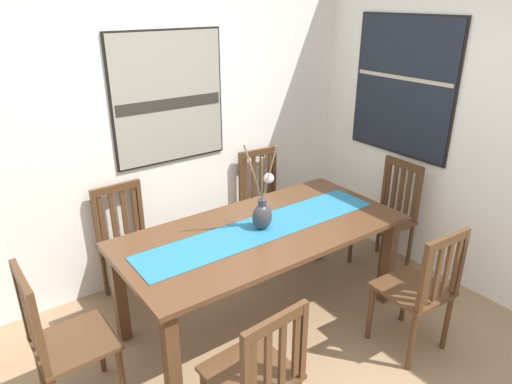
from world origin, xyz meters
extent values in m
cube|color=silver|center=(0.00, 1.86, 1.35)|extent=(6.40, 0.12, 2.70)
cube|color=silver|center=(1.86, 0.00, 1.35)|extent=(0.12, 6.40, 2.70)
cube|color=#51331E|center=(0.17, 0.74, 0.75)|extent=(2.02, 0.96, 0.03)
cube|color=#51331E|center=(-0.76, 0.34, 0.36)|extent=(0.08, 0.08, 0.73)
cube|color=#51331E|center=(1.10, 0.34, 0.36)|extent=(0.08, 0.08, 0.73)
cube|color=#51331E|center=(-0.76, 1.14, 0.36)|extent=(0.08, 0.08, 0.73)
cube|color=#51331E|center=(1.10, 1.14, 0.36)|extent=(0.08, 0.08, 0.73)
cube|color=#236B93|center=(0.17, 0.74, 0.77)|extent=(1.86, 0.36, 0.01)
ellipsoid|color=#333338|center=(0.17, 0.74, 0.86)|extent=(0.15, 0.13, 0.19)
cylinder|color=#333338|center=(0.17, 0.74, 0.96)|extent=(0.06, 0.06, 0.05)
cylinder|color=#997F5B|center=(0.13, 0.69, 1.16)|extent=(0.09, 0.11, 0.35)
cylinder|color=#997F5B|center=(0.22, 0.74, 1.16)|extent=(0.11, 0.02, 0.34)
cylinder|color=#997F5B|center=(0.17, 0.66, 1.20)|extent=(0.02, 0.17, 0.43)
cylinder|color=#997F5B|center=(0.08, 0.71, 1.21)|extent=(0.20, 0.08, 0.45)
sphere|color=silver|center=(0.19, 0.70, 1.15)|extent=(0.07, 0.07, 0.07)
cube|color=#4C301C|center=(0.82, -0.08, 0.45)|extent=(0.44, 0.44, 0.03)
cylinder|color=#4C301C|center=(0.65, 0.11, 0.22)|extent=(0.04, 0.04, 0.44)
cylinder|color=#4C301C|center=(1.01, 0.09, 0.22)|extent=(0.04, 0.04, 0.44)
cylinder|color=#4C301C|center=(0.64, -0.25, 0.22)|extent=(0.04, 0.04, 0.44)
cylinder|color=#4C301C|center=(1.00, -0.27, 0.22)|extent=(0.04, 0.04, 0.44)
cube|color=#4C301C|center=(0.64, -0.26, 0.71)|extent=(0.04, 0.04, 0.48)
cube|color=#4C301C|center=(1.00, -0.28, 0.71)|extent=(0.04, 0.04, 0.48)
cube|color=#4C301C|center=(0.82, -0.27, 0.92)|extent=(0.38, 0.05, 0.06)
cube|color=#4C301C|center=(0.68, -0.26, 0.69)|extent=(0.04, 0.02, 0.39)
cube|color=#4C301C|center=(0.77, -0.27, 0.69)|extent=(0.04, 0.02, 0.39)
cube|color=#4C301C|center=(0.86, -0.27, 0.69)|extent=(0.04, 0.02, 0.39)
cube|color=#4C301C|center=(0.95, -0.27, 0.69)|extent=(0.04, 0.02, 0.39)
cube|color=#4C301C|center=(-0.49, -0.04, 0.45)|extent=(0.44, 0.44, 0.03)
cylinder|color=#4C301C|center=(-0.32, 0.15, 0.22)|extent=(0.04, 0.04, 0.44)
cube|color=#4C301C|center=(-0.66, -0.25, 0.70)|extent=(0.04, 0.04, 0.46)
cube|color=#4C301C|center=(-0.30, -0.22, 0.70)|extent=(0.04, 0.04, 0.46)
cube|color=#4C301C|center=(-0.48, -0.23, 0.90)|extent=(0.38, 0.06, 0.06)
cube|color=#4C301C|center=(-0.61, -0.24, 0.68)|extent=(0.04, 0.02, 0.37)
cube|color=#4C301C|center=(-0.52, -0.24, 0.68)|extent=(0.04, 0.02, 0.37)
cube|color=#4C301C|center=(-0.43, -0.23, 0.68)|extent=(0.04, 0.02, 0.37)
cube|color=#4C301C|center=(-0.34, -0.23, 0.68)|extent=(0.04, 0.02, 0.37)
cube|color=#4C301C|center=(0.82, 1.52, 0.45)|extent=(0.45, 0.45, 0.03)
cylinder|color=#4C301C|center=(0.99, 1.32, 0.22)|extent=(0.04, 0.04, 0.44)
cylinder|color=#4C301C|center=(0.63, 1.35, 0.22)|extent=(0.04, 0.04, 0.44)
cylinder|color=#4C301C|center=(1.02, 1.68, 0.22)|extent=(0.04, 0.04, 0.44)
cylinder|color=#4C301C|center=(0.66, 1.71, 0.22)|extent=(0.04, 0.04, 0.44)
cube|color=#4C301C|center=(1.02, 1.69, 0.72)|extent=(0.04, 0.04, 0.50)
cube|color=#4C301C|center=(0.66, 1.72, 0.72)|extent=(0.04, 0.04, 0.50)
cube|color=#4C301C|center=(0.84, 1.71, 0.94)|extent=(0.38, 0.06, 0.06)
cube|color=#4C301C|center=(0.97, 1.70, 0.70)|extent=(0.04, 0.02, 0.41)
cube|color=#4C301C|center=(0.88, 1.70, 0.70)|extent=(0.04, 0.02, 0.41)
cube|color=#4C301C|center=(0.79, 1.71, 0.70)|extent=(0.04, 0.02, 0.41)
cube|color=#4C301C|center=(0.70, 1.72, 0.70)|extent=(0.04, 0.02, 0.41)
cube|color=#4C301C|center=(-1.17, 0.73, 0.45)|extent=(0.43, 0.43, 0.03)
cylinder|color=#4C301C|center=(-0.99, 0.91, 0.22)|extent=(0.04, 0.04, 0.44)
cylinder|color=#4C301C|center=(-0.98, 0.55, 0.22)|extent=(0.04, 0.04, 0.44)
cylinder|color=#4C301C|center=(-1.35, 0.90, 0.22)|extent=(0.04, 0.04, 0.44)
cube|color=#4C301C|center=(-1.36, 0.90, 0.72)|extent=(0.04, 0.04, 0.51)
cube|color=#4C301C|center=(-1.35, 0.54, 0.72)|extent=(0.04, 0.04, 0.51)
cube|color=#4C301C|center=(-1.36, 0.72, 0.95)|extent=(0.04, 0.38, 0.06)
cube|color=#4C301C|center=(-1.36, 0.86, 0.71)|extent=(0.02, 0.04, 0.42)
cube|color=#4C301C|center=(-1.36, 0.77, 0.71)|extent=(0.02, 0.04, 0.42)
cube|color=#4C301C|center=(-1.36, 0.68, 0.71)|extent=(0.02, 0.04, 0.42)
cube|color=#4C301C|center=(-1.35, 0.59, 0.71)|extent=(0.02, 0.04, 0.42)
cube|color=#4C301C|center=(1.47, 0.71, 0.45)|extent=(0.44, 0.44, 0.03)
cylinder|color=#4C301C|center=(1.28, 0.54, 0.22)|extent=(0.04, 0.04, 0.44)
cylinder|color=#4C301C|center=(1.30, 0.90, 0.22)|extent=(0.04, 0.04, 0.44)
cylinder|color=#4C301C|center=(1.64, 0.53, 0.22)|extent=(0.04, 0.04, 0.44)
cylinder|color=#4C301C|center=(1.66, 0.89, 0.22)|extent=(0.04, 0.04, 0.44)
cube|color=#4C301C|center=(1.65, 0.53, 0.72)|extent=(0.04, 0.04, 0.50)
cube|color=#4C301C|center=(1.67, 0.88, 0.72)|extent=(0.04, 0.04, 0.50)
cube|color=#4C301C|center=(1.66, 0.71, 0.94)|extent=(0.05, 0.38, 0.06)
cube|color=#4C301C|center=(1.65, 0.55, 0.70)|extent=(0.02, 0.04, 0.41)
cube|color=#4C301C|center=(1.66, 0.63, 0.70)|extent=(0.02, 0.04, 0.41)
cube|color=#4C301C|center=(1.66, 0.71, 0.70)|extent=(0.02, 0.04, 0.41)
cube|color=#4C301C|center=(1.67, 0.78, 0.70)|extent=(0.02, 0.04, 0.41)
cube|color=#4C301C|center=(1.67, 0.86, 0.70)|extent=(0.02, 0.04, 0.41)
cube|color=#4C301C|center=(-0.50, 1.54, 0.45)|extent=(0.43, 0.43, 0.03)
cylinder|color=#4C301C|center=(-0.32, 1.36, 0.22)|extent=(0.04, 0.04, 0.44)
cylinder|color=#4C301C|center=(-0.68, 1.36, 0.22)|extent=(0.04, 0.04, 0.44)
cylinder|color=#4C301C|center=(-0.32, 1.72, 0.22)|extent=(0.04, 0.04, 0.44)
cylinder|color=#4C301C|center=(-0.68, 1.72, 0.22)|extent=(0.04, 0.04, 0.44)
cube|color=#4C301C|center=(-0.32, 1.73, 0.70)|extent=(0.04, 0.04, 0.47)
cube|color=#4C301C|center=(-0.68, 1.73, 0.70)|extent=(0.04, 0.04, 0.47)
cube|color=#4C301C|center=(-0.50, 1.73, 0.90)|extent=(0.38, 0.04, 0.06)
cube|color=#4C301C|center=(-0.37, 1.73, 0.68)|extent=(0.04, 0.02, 0.38)
cube|color=#4C301C|center=(-0.46, 1.73, 0.68)|extent=(0.04, 0.02, 0.38)
cube|color=#4C301C|center=(-0.55, 1.73, 0.68)|extent=(0.04, 0.02, 0.38)
cube|color=#4C301C|center=(-0.64, 1.73, 0.68)|extent=(0.04, 0.02, 0.38)
cube|color=black|center=(0.03, 1.80, 1.52)|extent=(0.95, 0.04, 1.04)
cube|color=gray|center=(0.03, 1.78, 1.52)|extent=(0.92, 0.01, 1.01)
cube|color=#2D2823|center=(0.03, 1.77, 1.48)|extent=(0.89, 0.00, 0.09)
cube|color=black|center=(1.80, 0.91, 1.55)|extent=(0.04, 1.01, 1.17)
cube|color=black|center=(1.78, 0.91, 1.55)|extent=(0.01, 0.98, 1.14)
cube|color=#B2A893|center=(1.77, 0.91, 1.63)|extent=(0.00, 0.95, 0.03)
camera|label=1|loc=(-1.55, -1.56, 2.27)|focal=32.39mm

